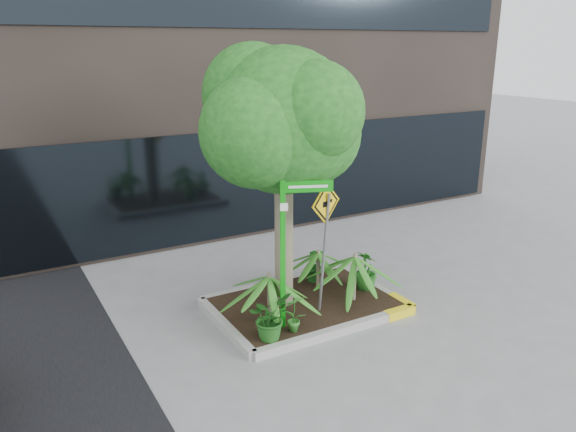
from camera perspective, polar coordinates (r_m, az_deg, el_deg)
ground at (r=10.12m, az=1.65°, el=-10.32°), size 80.00×80.00×0.00m
planter at (r=10.39m, az=1.96°, el=-8.93°), size 3.35×2.36×0.15m
tree at (r=9.39m, az=-0.52°, el=9.62°), size 3.14×2.78×4.71m
palm_front at (r=10.18m, az=6.84°, el=-4.12°), size 1.02×1.02×1.13m
palm_left at (r=9.32m, az=-1.95°, el=-6.16°), size 1.00×1.00×1.11m
palm_back at (r=10.75m, az=3.10°, el=-3.74°), size 0.83×0.83×0.92m
shrub_a at (r=9.02m, az=-1.90°, el=-10.23°), size 0.92×0.92×0.74m
shrub_b at (r=10.84m, az=7.94°, el=-5.47°), size 0.52×0.52×0.76m
shrub_c at (r=9.24m, az=0.63°, el=-9.80°), size 0.36×0.36×0.66m
shrub_d at (r=11.06m, az=2.78°, el=-4.96°), size 0.54×0.54×0.72m
street_sign_post at (r=8.95m, az=-0.23°, el=-1.57°), size 0.80×1.06×2.90m
cattle_sign at (r=9.41m, az=3.78°, el=-1.01°), size 0.69×0.26×2.35m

